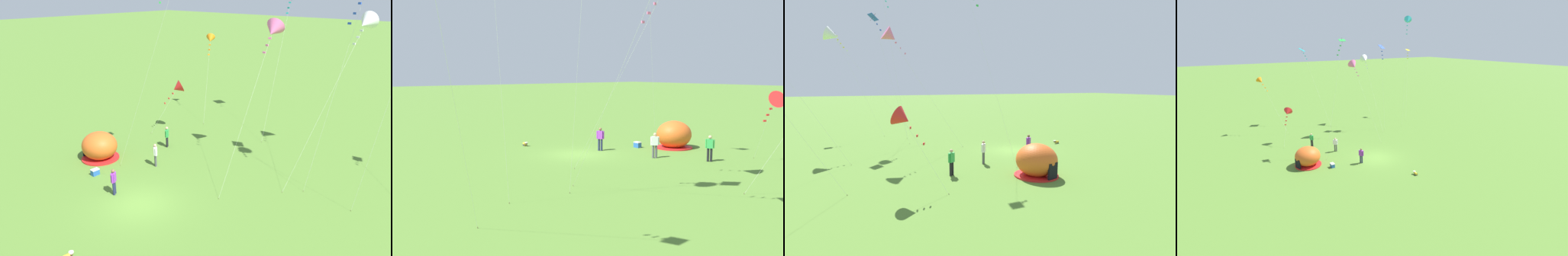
# 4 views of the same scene
# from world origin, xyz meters

# --- Properties ---
(ground_plane) EXTENTS (300.00, 300.00, 0.00)m
(ground_plane) POSITION_xyz_m (0.00, 0.00, 0.00)
(ground_plane) COLOR #517A2D
(popup_tent) EXTENTS (2.81, 2.81, 2.10)m
(popup_tent) POSITION_xyz_m (-7.30, 2.37, 1.00)
(popup_tent) COLOR #D8591E
(popup_tent) RESTS_ON ground
(cooler_box) EXTENTS (0.37, 0.53, 0.44)m
(cooler_box) POSITION_xyz_m (-5.26, 0.50, 0.22)
(cooler_box) COLOR #2659B2
(cooler_box) RESTS_ON ground
(toddler_crawling) EXTENTS (0.28, 0.55, 0.32)m
(toddler_crawling) POSITION_xyz_m (1.16, -5.43, 0.18)
(toddler_crawling) COLOR gold
(toddler_crawling) RESTS_ON ground
(person_with_toddler) EXTENTS (0.41, 0.50, 1.72)m
(person_with_toddler) POSITION_xyz_m (-2.14, -0.21, 0.96)
(person_with_toddler) COLOR #1E2347
(person_with_toddler) RESTS_ON ground
(person_near_tent) EXTENTS (0.50, 0.41, 1.72)m
(person_near_tent) POSITION_xyz_m (-3.20, 4.27, 0.96)
(person_near_tent) COLOR #4C4C51
(person_near_tent) RESTS_ON ground
(person_watching_sky) EXTENTS (0.41, 0.50, 1.72)m
(person_watching_sky) POSITION_xyz_m (-5.12, 7.32, 0.96)
(person_watching_sky) COLOR black
(person_watching_sky) RESTS_ON ground
(kite_white) EXTENTS (1.91, 8.11, 10.78)m
(kite_white) POSITION_xyz_m (6.80, 14.28, 10.03)
(kite_white) COLOR silver
(kite_white) RESTS_ON ground
(kite_blue) EXTENTS (1.67, 3.31, 12.36)m
(kite_blue) POSITION_xyz_m (7.63, 10.61, 11.57)
(kite_blue) COLOR silver
(kite_blue) RESTS_ON ground
(kite_red) EXTENTS (2.15, 2.85, 4.68)m
(kite_red) POSITION_xyz_m (-7.00, 10.55, 4.02)
(kite_red) COLOR silver
(kite_red) RESTS_ON ground
(kite_teal) EXTENTS (2.38, 7.01, 11.84)m
(kite_teal) POSITION_xyz_m (-1.56, 19.39, 11.17)
(kite_teal) COLOR silver
(kite_teal) RESTS_ON ground
(kite_pink) EXTENTS (1.39, 7.04, 10.38)m
(kite_pink) POSITION_xyz_m (2.45, 9.91, 9.60)
(kite_pink) COLOR silver
(kite_pink) RESTS_ON ground
(kite_orange) EXTENTS (2.98, 4.36, 7.98)m
(kite_orange) POSITION_xyz_m (-8.77, 17.11, 7.41)
(kite_orange) COLOR silver
(kite_orange) RESTS_ON ground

